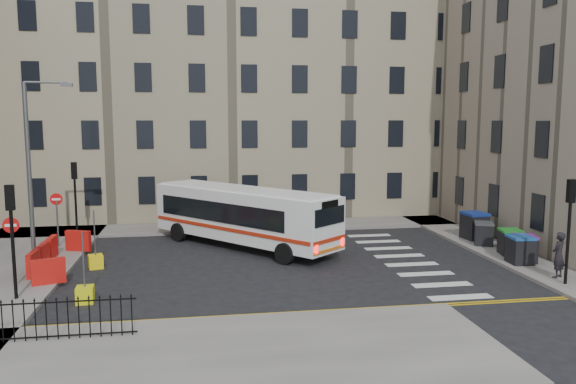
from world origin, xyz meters
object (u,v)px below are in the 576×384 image
object	(u,v)px
streetlamp	(29,168)
wheelie_bin_e	(474,225)
bus	(243,214)
pedestrian	(559,255)
wheelie_bin_a	(520,249)
wheelie_bin_d	(484,233)
bollard_chevron	(85,295)
bollard_yellow	(96,262)
wheelie_bin_b	(525,248)
wheelie_bin_c	(510,242)

from	to	relation	value
streetlamp	wheelie_bin_e	bearing A→B (deg)	2.12
bus	pedestrian	xyz separation A→B (m)	(12.10, -8.12, -0.63)
wheelie_bin_a	wheelie_bin_d	distance (m)	3.72
wheelie_bin_e	bollard_chevron	bearing A→B (deg)	-163.58
wheelie_bin_d	bollard_yellow	bearing A→B (deg)	-153.07
wheelie_bin_a	wheelie_bin_e	bearing A→B (deg)	89.86
wheelie_bin_e	pedestrian	bearing A→B (deg)	-96.87
wheelie_bin_b	wheelie_bin_c	world-z (taller)	wheelie_bin_c
wheelie_bin_a	wheelie_bin_b	bearing A→B (deg)	39.70
pedestrian	bollard_chevron	distance (m)	18.41
wheelie_bin_e	bollard_chevron	size ratio (longest dim) A/B	2.39
wheelie_bin_c	wheelie_bin_b	bearing A→B (deg)	-81.60
wheelie_bin_a	bollard_yellow	bearing A→B (deg)	177.04
bollard_chevron	wheelie_bin_b	bearing A→B (deg)	7.36
bus	pedestrian	bearing A→B (deg)	-74.46
streetlamp	bollard_yellow	world-z (taller)	streetlamp
wheelie_bin_e	streetlamp	bearing A→B (deg)	177.27
wheelie_bin_a	bollard_yellow	world-z (taller)	wheelie_bin_a
wheelie_bin_c	bollard_chevron	world-z (taller)	wheelie_bin_c
wheelie_bin_a	wheelie_bin_c	xyz separation A→B (m)	(0.46, 1.57, -0.02)
bus	wheelie_bin_a	world-z (taller)	bus
bollard_yellow	wheelie_bin_d	bearing A→B (deg)	3.08
pedestrian	wheelie_bin_c	bearing A→B (deg)	-125.64
wheelie_bin_e	bollard_chevron	world-z (taller)	wheelie_bin_e
streetlamp	bollard_yellow	bearing A→B (deg)	-28.25
wheelie_bin_b	wheelie_bin_e	distance (m)	4.87
wheelie_bin_b	wheelie_bin_e	xyz separation A→B (m)	(0.11, 4.87, 0.12)
wheelie_bin_a	bus	bearing A→B (deg)	159.40
wheelie_bin_c	wheelie_bin_e	distance (m)	3.56
wheelie_bin_c	bollard_chevron	xyz separation A→B (m)	(-18.62, -3.71, -0.46)
bus	bollard_chevron	world-z (taller)	bus
wheelie_bin_a	bollard_yellow	distance (m)	18.81
wheelie_bin_c	wheelie_bin_e	size ratio (longest dim) A/B	0.88
bollard_chevron	wheelie_bin_c	bearing A→B (deg)	11.26
wheelie_bin_b	wheelie_bin_c	size ratio (longest dim) A/B	1.03
bus	wheelie_bin_e	xyz separation A→B (m)	(12.36, -0.64, -0.85)
streetlamp	bus	xyz separation A→B (m)	(9.74, 1.46, -2.62)
bus	wheelie_bin_b	size ratio (longest dim) A/B	7.64
streetlamp	wheelie_bin_e	distance (m)	22.39
wheelie_bin_b	wheelie_bin_d	world-z (taller)	wheelie_bin_b
streetlamp	wheelie_bin_d	bearing A→B (deg)	-1.57
wheelie_bin_b	bollard_chevron	xyz separation A→B (m)	(-18.54, -2.39, -0.45)
wheelie_bin_b	wheelie_bin_a	bearing A→B (deg)	-130.40
streetlamp	pedestrian	bearing A→B (deg)	-16.96
wheelie_bin_c	wheelie_bin_d	xyz separation A→B (m)	(-0.19, 2.14, -0.02)
wheelie_bin_c	wheelie_bin_e	bearing A→B (deg)	101.27
streetlamp	wheelie_bin_e	xyz separation A→B (m)	(22.10, 0.82, -3.46)
pedestrian	bollard_yellow	bearing A→B (deg)	-47.24
wheelie_bin_b	wheelie_bin_c	xyz separation A→B (m)	(0.08, 1.31, 0.00)
bus	wheelie_bin_b	xyz separation A→B (m)	(12.26, -5.50, -0.96)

